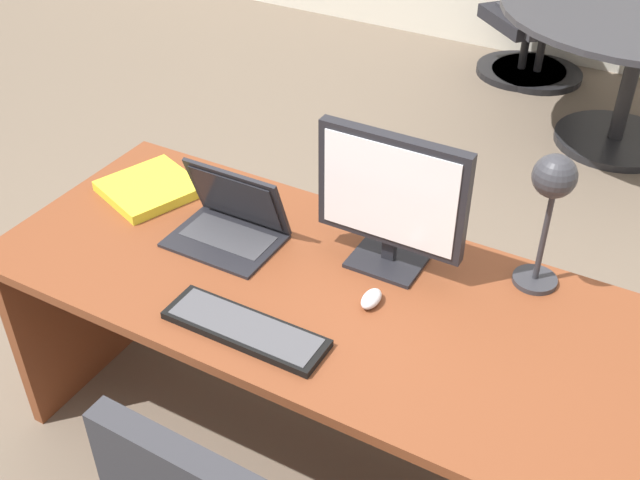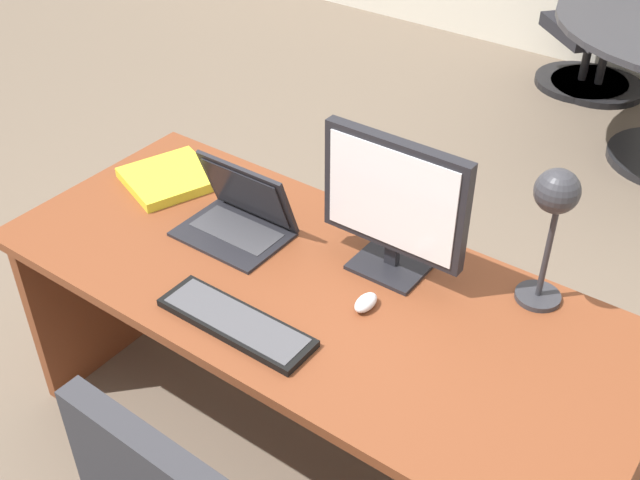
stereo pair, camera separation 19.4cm
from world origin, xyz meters
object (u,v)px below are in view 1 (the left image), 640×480
meeting_chair_near (533,29)px  meeting_chair_far (549,30)px  meeting_table (640,42)px  laptop (232,216)px  desk_lamp (551,194)px  desk (323,329)px  keyboard (245,329)px  book (150,188)px  monitor (391,196)px  mouse (372,298)px

meeting_chair_near → meeting_chair_far: 0.10m
meeting_table → meeting_chair_near: meeting_chair_near is taller
laptop → meeting_chair_near: (0.04, 3.09, -0.48)m
laptop → desk_lamp: size_ratio=0.76×
desk_lamp → desk: bearing=-157.2°
keyboard → meeting_chair_far: (-0.13, 3.42, -0.42)m
keyboard → meeting_table: meeting_table is taller
book → meeting_chair_far: meeting_chair_far is taller
desk → meeting_table: (0.40, 2.53, 0.06)m
monitor → meeting_table: bearing=83.8°
mouse → book: size_ratio=0.24×
book → meeting_table: bearing=66.3°
monitor → meeting_chair_far: 3.08m
desk → meeting_chair_near: (-0.28, 3.12, -0.20)m
meeting_table → desk_lamp: bearing=-86.9°
monitor → desk: bearing=-137.9°
laptop → book: (-0.36, 0.06, -0.05)m
laptop → meeting_table: (0.71, 2.50, -0.22)m
keyboard → book: size_ratio=1.28×
monitor → mouse: bearing=-77.5°
desk_lamp → meeting_chair_far: bearing=103.6°
meeting_table → meeting_chair_near: (-0.67, 0.59, -0.26)m
desk → meeting_table: meeting_table is taller
meeting_chair_far → mouse: bearing=-83.6°
laptop → book: size_ratio=0.92×
monitor → keyboard: 0.51m
laptop → meeting_chair_near: 3.13m
desk_lamp → meeting_chair_near: (-0.80, 2.90, -0.72)m
keyboard → mouse: 0.34m
laptop → meeting_table: 2.61m
monitor → meeting_chair_near: monitor is taller
laptop → book: 0.37m
meeting_chair_far → meeting_table: bearing=-45.8°
monitor → meeting_chair_near: 3.09m
keyboard → desk: bearing=80.2°
meeting_table → desk: bearing=-98.9°
keyboard → mouse: bearing=48.0°
mouse → meeting_chair_far: (-0.35, 3.17, -0.42)m
meeting_chair_far → keyboard: bearing=-87.9°
desk → meeting_chair_near: 3.14m
meeting_chair_near → meeting_chair_far: (0.10, 0.00, 0.01)m
mouse → meeting_chair_far: 3.22m
meeting_table → meeting_chair_near: bearing=138.7°
monitor → mouse: (0.04, -0.17, -0.20)m
book → laptop: bearing=-9.2°
book → meeting_table: book is taller
desk_lamp → meeting_chair_far: size_ratio=0.51×
desk → book: bearing=172.9°
keyboard → meeting_chair_far: meeting_chair_far is taller
keyboard → meeting_chair_far: 3.45m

